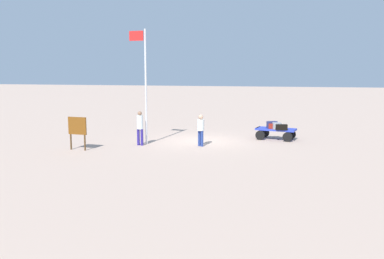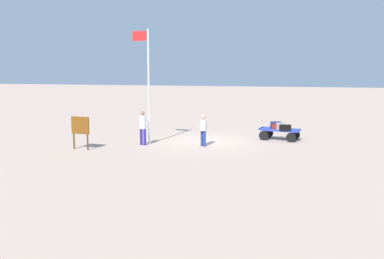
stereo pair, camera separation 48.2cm
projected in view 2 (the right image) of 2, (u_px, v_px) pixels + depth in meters
The scene contains 10 objects.
ground_plane at pixel (205, 141), 23.60m from camera, with size 120.00×120.00×0.00m, color tan.
luggage_cart at pixel (279, 132), 23.99m from camera, with size 2.28×1.51×0.61m.
suitcase_grey at pixel (285, 128), 23.36m from camera, with size 0.64×0.37×0.29m.
suitcase_olive at pixel (280, 126), 23.64m from camera, with size 0.51×0.43×0.35m.
suitcase_navy at pixel (279, 126), 23.79m from camera, with size 0.66×0.44×0.29m.
suitcase_dark at pixel (276, 125), 23.99m from camera, with size 0.63×0.49×0.37m.
worker_lead at pixel (203, 128), 22.03m from camera, with size 0.49×0.49×1.60m.
worker_trailing at pixel (143, 126), 22.36m from camera, with size 0.35×0.35×1.74m.
flagpole at pixel (147, 79), 22.36m from camera, with size 0.91×0.23×5.84m.
signboard at pixel (80, 128), 21.19m from camera, with size 0.97×0.19×1.60m.
Camera 2 is at (-4.20, 22.89, 4.08)m, focal length 41.19 mm.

